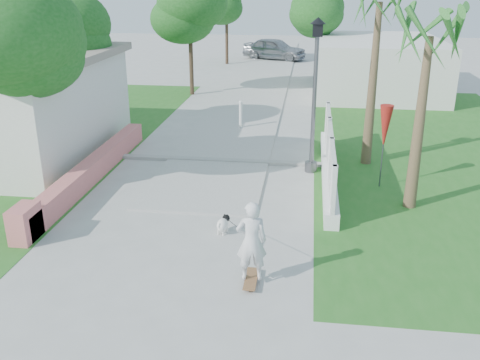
% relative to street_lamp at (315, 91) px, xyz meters
% --- Properties ---
extents(ground, '(90.00, 90.00, 0.00)m').
position_rel_street_lamp_xyz_m(ground, '(-2.90, -5.50, -2.43)').
color(ground, '#B7B7B2').
rests_on(ground, ground).
extents(path_strip, '(3.20, 36.00, 0.06)m').
position_rel_street_lamp_xyz_m(path_strip, '(-2.90, 14.50, -2.40)').
color(path_strip, '#B7B7B2').
rests_on(path_strip, ground).
extents(curb, '(6.50, 0.25, 0.10)m').
position_rel_street_lamp_xyz_m(curb, '(-2.90, 0.50, -2.38)').
color(curb, '#999993').
rests_on(curb, ground).
extents(grass_left, '(8.00, 20.00, 0.01)m').
position_rel_street_lamp_xyz_m(grass_left, '(-9.90, 2.50, -2.42)').
color(grass_left, '#266921').
rests_on(grass_left, ground).
extents(grass_right, '(8.00, 20.00, 0.01)m').
position_rel_street_lamp_xyz_m(grass_right, '(4.10, 2.50, -2.42)').
color(grass_right, '#266921').
rests_on(grass_right, ground).
extents(pink_wall, '(0.45, 8.20, 0.80)m').
position_rel_street_lamp_xyz_m(pink_wall, '(-6.20, -1.95, -2.11)').
color(pink_wall, '#DD7471').
rests_on(pink_wall, ground).
extents(lattice_fence, '(0.35, 7.00, 1.50)m').
position_rel_street_lamp_xyz_m(lattice_fence, '(0.50, -0.50, -1.88)').
color(lattice_fence, white).
rests_on(lattice_fence, ground).
extents(building_right, '(6.00, 8.00, 2.60)m').
position_rel_street_lamp_xyz_m(building_right, '(3.10, 12.50, -1.13)').
color(building_right, silver).
rests_on(building_right, ground).
extents(street_lamp, '(0.44, 0.44, 4.44)m').
position_rel_street_lamp_xyz_m(street_lamp, '(0.00, 0.00, 0.00)').
color(street_lamp, '#59595E').
rests_on(street_lamp, ground).
extents(bollard, '(0.14, 0.14, 1.09)m').
position_rel_street_lamp_xyz_m(bollard, '(-2.70, 4.50, -1.84)').
color(bollard, white).
rests_on(bollard, ground).
extents(patio_umbrella, '(0.36, 0.36, 2.30)m').
position_rel_street_lamp_xyz_m(patio_umbrella, '(1.90, -1.00, -0.74)').
color(patio_umbrella, '#59595E').
rests_on(patio_umbrella, ground).
extents(tree_left_near, '(3.60, 3.60, 5.28)m').
position_rel_street_lamp_xyz_m(tree_left_near, '(-7.38, -2.52, 1.40)').
color(tree_left_near, '#4C3826').
rests_on(tree_left_near, ground).
extents(tree_left_mid, '(3.20, 3.20, 4.85)m').
position_rel_street_lamp_xyz_m(tree_left_mid, '(-8.38, 2.98, 1.07)').
color(tree_left_mid, '#4C3826').
rests_on(tree_left_mid, ground).
extents(tree_path_left, '(3.40, 3.40, 5.23)m').
position_rel_street_lamp_xyz_m(tree_path_left, '(-5.88, 10.48, 1.39)').
color(tree_path_left, '#4C3826').
rests_on(tree_path_left, ground).
extents(tree_path_right, '(3.00, 3.00, 4.79)m').
position_rel_street_lamp_xyz_m(tree_path_right, '(0.32, 14.48, 1.07)').
color(tree_path_right, '#4C3826').
rests_on(tree_path_right, ground).
extents(tree_path_far, '(3.20, 3.20, 5.17)m').
position_rel_street_lamp_xyz_m(tree_path_far, '(-5.68, 20.48, 1.39)').
color(tree_path_far, '#4C3826').
rests_on(tree_path_far, ground).
extents(palm_far, '(1.80, 1.80, 5.30)m').
position_rel_street_lamp_xyz_m(palm_far, '(1.70, 1.00, 2.06)').
color(palm_far, brown).
rests_on(palm_far, ground).
extents(palm_near, '(1.80, 1.80, 4.70)m').
position_rel_street_lamp_xyz_m(palm_near, '(2.50, -2.30, 1.53)').
color(palm_near, brown).
rests_on(palm_near, ground).
extents(skateboarder, '(1.19, 2.64, 1.67)m').
position_rel_street_lamp_xyz_m(skateboarder, '(-1.51, -5.55, -1.69)').
color(skateboarder, brown).
rests_on(skateboarder, ground).
extents(dog, '(0.36, 0.56, 0.40)m').
position_rel_street_lamp_xyz_m(dog, '(-1.95, -4.37, -2.21)').
color(dog, white).
rests_on(dog, ground).
extents(parked_car, '(4.72, 3.11, 1.49)m').
position_rel_street_lamp_xyz_m(parked_car, '(-2.70, 22.83, -1.68)').
color(parked_car, '#B1B5BA').
rests_on(parked_car, ground).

